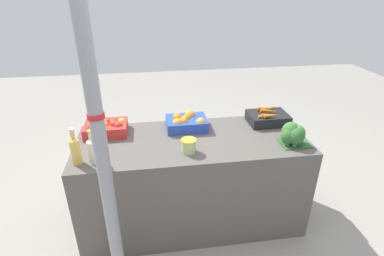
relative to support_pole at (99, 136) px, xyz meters
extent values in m
plane|color=gray|center=(0.60, 0.63, -1.22)|extent=(10.00, 10.00, 0.00)
cube|color=#56514C|center=(0.60, 0.63, -0.81)|extent=(1.85, 0.76, 0.82)
cylinder|color=gray|center=(0.00, 0.00, 0.00)|extent=(0.08, 0.08, 2.45)
cylinder|color=red|center=(0.00, 0.00, 0.12)|extent=(0.09, 0.09, 0.03)
cube|color=red|center=(-0.09, 0.84, -0.36)|extent=(0.35, 0.26, 0.09)
sphere|color=gold|center=(0.03, 0.87, -0.32)|extent=(0.07, 0.07, 0.07)
sphere|color=red|center=(0.01, 0.79, -0.32)|extent=(0.08, 0.08, 0.08)
sphere|color=red|center=(0.00, 0.90, -0.32)|extent=(0.06, 0.06, 0.06)
sphere|color=red|center=(-0.09, 0.87, -0.32)|extent=(0.07, 0.07, 0.07)
sphere|color=red|center=(-0.03, 0.83, -0.33)|extent=(0.08, 0.08, 0.08)
sphere|color=red|center=(-0.13, 0.82, -0.33)|extent=(0.07, 0.07, 0.07)
sphere|color=red|center=(-0.17, 0.77, -0.32)|extent=(0.07, 0.07, 0.07)
sphere|color=red|center=(-0.01, 0.81, -0.31)|extent=(0.07, 0.07, 0.07)
sphere|color=gold|center=(-0.10, 0.82, -0.31)|extent=(0.06, 0.06, 0.06)
sphere|color=red|center=(-0.20, 0.77, -0.32)|extent=(0.08, 0.08, 0.08)
cube|color=#2847B7|center=(0.58, 0.84, -0.36)|extent=(0.35, 0.26, 0.09)
sphere|color=orange|center=(0.50, 0.78, -0.32)|extent=(0.08, 0.08, 0.08)
sphere|color=orange|center=(0.62, 0.90, -0.32)|extent=(0.09, 0.09, 0.09)
sphere|color=orange|center=(0.59, 0.85, -0.32)|extent=(0.07, 0.07, 0.07)
sphere|color=orange|center=(0.51, 0.87, -0.32)|extent=(0.08, 0.08, 0.08)
sphere|color=orange|center=(0.55, 0.79, -0.32)|extent=(0.08, 0.08, 0.08)
sphere|color=orange|center=(0.69, 0.76, -0.33)|extent=(0.09, 0.09, 0.09)
cube|color=black|center=(1.32, 0.84, -0.36)|extent=(0.35, 0.26, 0.09)
cone|color=orange|center=(1.31, 0.75, -0.29)|extent=(0.13, 0.04, 0.03)
cone|color=orange|center=(1.33, 0.84, -0.29)|extent=(0.15, 0.08, 0.03)
cone|color=orange|center=(1.37, 0.92, -0.30)|extent=(0.14, 0.06, 0.03)
cone|color=orange|center=(1.28, 0.76, -0.30)|extent=(0.16, 0.05, 0.03)
cone|color=orange|center=(1.32, 0.90, -0.29)|extent=(0.15, 0.06, 0.03)
cone|color=orange|center=(1.31, 0.76, -0.29)|extent=(0.16, 0.04, 0.03)
cone|color=orange|center=(1.33, 0.85, -0.30)|extent=(0.15, 0.04, 0.02)
cube|color=#2D602D|center=(1.39, 0.44, -0.40)|extent=(0.22, 0.18, 0.01)
ellipsoid|color=#427F3D|center=(1.39, 0.43, -0.32)|extent=(0.12, 0.12, 0.15)
cylinder|color=#B2C693|center=(1.39, 0.43, -0.38)|extent=(0.03, 0.03, 0.02)
ellipsoid|color=#387033|center=(1.35, 0.46, -0.31)|extent=(0.14, 0.14, 0.16)
cylinder|color=#B2C693|center=(1.35, 0.46, -0.38)|extent=(0.03, 0.03, 0.02)
ellipsoid|color=#2D602D|center=(1.37, 0.40, -0.32)|extent=(0.12, 0.12, 0.13)
cylinder|color=#B2C693|center=(1.37, 0.40, -0.38)|extent=(0.03, 0.03, 0.02)
ellipsoid|color=#2D602D|center=(1.32, 0.42, -0.33)|extent=(0.11, 0.11, 0.12)
cylinder|color=#B2C693|center=(1.32, 0.42, -0.38)|extent=(0.03, 0.03, 0.02)
cylinder|color=gold|center=(-0.25, 0.40, -0.31)|extent=(0.07, 0.07, 0.18)
cone|color=gold|center=(-0.25, 0.40, -0.21)|extent=(0.07, 0.07, 0.03)
cylinder|color=gold|center=(-0.25, 0.40, -0.17)|extent=(0.03, 0.03, 0.05)
cylinder|color=silver|center=(-0.25, 0.40, -0.14)|extent=(0.04, 0.04, 0.01)
cylinder|color=beige|center=(-0.13, 0.40, -0.32)|extent=(0.08, 0.08, 0.16)
cone|color=beige|center=(-0.13, 0.40, -0.23)|extent=(0.08, 0.08, 0.02)
cylinder|color=beige|center=(-0.13, 0.40, -0.19)|extent=(0.03, 0.03, 0.05)
cylinder|color=gold|center=(-0.13, 0.40, -0.16)|extent=(0.04, 0.04, 0.01)
cylinder|color=#B2C684|center=(0.55, 0.43, -0.36)|extent=(0.11, 0.11, 0.10)
cylinder|color=gold|center=(0.55, 0.43, -0.30)|extent=(0.11, 0.11, 0.01)
camera|label=1|loc=(0.29, -1.48, 0.75)|focal=28.00mm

